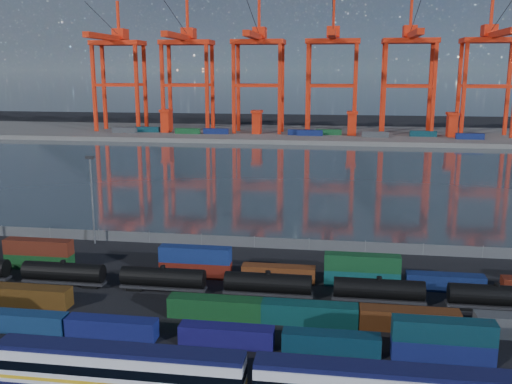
# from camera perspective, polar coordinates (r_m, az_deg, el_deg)

# --- Properties ---
(ground) EXTENTS (700.00, 700.00, 0.00)m
(ground) POSITION_cam_1_polar(r_m,az_deg,el_deg) (79.22, -3.28, -11.65)
(ground) COLOR black
(ground) RESTS_ON ground
(harbor_water) EXTENTS (700.00, 700.00, 0.00)m
(harbor_water) POSITION_cam_1_polar(r_m,az_deg,el_deg) (179.43, 3.55, 1.84)
(harbor_water) COLOR #2C383F
(harbor_water) RESTS_ON ground
(far_quay) EXTENTS (700.00, 70.00, 2.00)m
(far_quay) POSITION_cam_1_polar(r_m,az_deg,el_deg) (283.03, 5.43, 5.78)
(far_quay) COLOR #514F4C
(far_quay) RESTS_ON ground
(distant_mountains) EXTENTS (2470.00, 1100.00, 520.00)m
(distant_mountains) POSITION_cam_1_polar(r_m,az_deg,el_deg) (1682.21, 10.63, 18.33)
(distant_mountains) COLOR #1E2630
(distant_mountains) RESTS_ON ground
(container_row_south) EXTENTS (139.11, 2.28, 4.87)m
(container_row_south) POSITION_cam_1_polar(r_m,az_deg,el_deg) (72.22, -12.62, -12.72)
(container_row_south) COLOR #393A3E
(container_row_south) RESTS_ON ground
(container_row_mid) EXTENTS (141.64, 2.53, 2.70)m
(container_row_mid) POSITION_cam_1_polar(r_m,az_deg,el_deg) (74.92, 7.26, -12.05)
(container_row_mid) COLOR #3D4041
(container_row_mid) RESTS_ON ground
(container_row_north) EXTENTS (140.10, 2.29, 4.89)m
(container_row_north) POSITION_cam_1_polar(r_m,az_deg,el_deg) (88.97, -0.69, -7.54)
(container_row_north) COLOR #131051
(container_row_north) RESTS_ON ground
(tanker_string) EXTENTS (121.37, 2.76, 3.96)m
(tanker_string) POSITION_cam_1_polar(r_m,az_deg,el_deg) (88.13, -14.13, -8.11)
(tanker_string) COLOR black
(tanker_string) RESTS_ON ground
(waterfront_fence) EXTENTS (160.12, 0.12, 2.20)m
(waterfront_fence) POSITION_cam_1_polar(r_m,az_deg,el_deg) (104.73, -0.16, -5.05)
(waterfront_fence) COLOR #595B5E
(waterfront_fence) RESTS_ON ground
(yard_light_mast) EXTENTS (1.60, 0.40, 16.60)m
(yard_light_mast) POSITION_cam_1_polar(r_m,az_deg,el_deg) (109.27, -16.08, -0.31)
(yard_light_mast) COLOR slate
(yard_light_mast) RESTS_ON ground
(gantry_cranes) EXTENTS (199.96, 47.93, 64.90)m
(gantry_cranes) POSITION_cam_1_polar(r_m,az_deg,el_deg) (275.26, 3.91, 13.71)
(gantry_cranes) COLOR red
(gantry_cranes) RESTS_ON ground
(quay_containers) EXTENTS (172.58, 10.99, 2.60)m
(quay_containers) POSITION_cam_1_polar(r_m,az_deg,el_deg) (269.19, 2.92, 5.99)
(quay_containers) COLOR navy
(quay_containers) RESTS_ON far_quay
(straddle_carriers) EXTENTS (140.00, 7.00, 11.10)m
(straddle_carriers) POSITION_cam_1_polar(r_m,az_deg,el_deg) (272.57, 4.81, 6.99)
(straddle_carriers) COLOR red
(straddle_carriers) RESTS_ON far_quay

